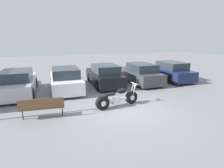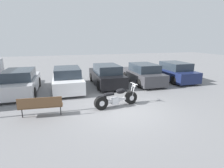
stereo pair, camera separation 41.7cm
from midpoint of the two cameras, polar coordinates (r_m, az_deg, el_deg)
ground_plane at (r=8.24m, az=2.49°, el=-8.34°), size 60.00×60.00×0.00m
motorcycle at (r=8.45m, az=0.24°, el=-4.75°), size 2.28×0.83×1.04m
parked_car_silver at (r=11.75m, az=-29.26°, el=0.21°), size 1.85×4.28×1.46m
parked_car_white at (r=11.58m, az=-15.90°, el=1.34°), size 1.85×4.28×1.46m
parked_car_black at (r=12.46m, az=-3.45°, el=2.77°), size 1.85×4.28×1.46m
parked_car_dark_grey at (r=13.23m, az=8.30°, el=3.33°), size 1.85×4.28×1.46m
parked_car_navy at (r=14.75m, az=17.61°, el=3.94°), size 1.85×4.28×1.46m
park_bench at (r=7.78m, az=-23.34°, el=-6.63°), size 1.77×0.55×0.89m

